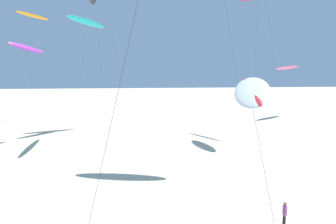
% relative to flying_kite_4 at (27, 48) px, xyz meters
% --- Properties ---
extents(flying_kite_4, '(3.77, 5.92, 13.14)m').
position_rel_flying_kite_4_xyz_m(flying_kite_4, '(0.00, 0.00, 0.00)').
color(flying_kite_4, purple).
rests_on(flying_kite_4, ground).
extents(flying_kite_5, '(7.79, 10.10, 10.41)m').
position_rel_flying_kite_4_xyz_m(flying_kite_5, '(43.17, 16.05, -2.44)').
color(flying_kite_5, '#EA5193').
rests_on(flying_kite_5, ground).
extents(flying_kite_6, '(5.62, 10.53, 17.39)m').
position_rel_flying_kite_4_xyz_m(flying_kite_6, '(6.38, 6.97, 4.33)').
color(flying_kite_6, '#19B2B7').
rests_on(flying_kite_6, ground).
extents(flying_kite_8, '(4.83, 10.39, 19.63)m').
position_rel_flying_kite_4_xyz_m(flying_kite_8, '(-4.67, 16.84, 6.73)').
color(flying_kite_8, orange).
rests_on(flying_kite_8, ground).
extents(flying_kite_9, '(3.59, 8.09, 9.49)m').
position_rel_flying_kite_4_xyz_m(flying_kite_9, '(18.50, -27.93, -3.36)').
color(flying_kite_9, white).
rests_on(flying_kite_9, ground).
extents(person_near_right, '(0.26, 0.50, 1.69)m').
position_rel_flying_kite_4_xyz_m(person_near_right, '(22.82, -23.29, -11.29)').
color(person_near_right, black).
rests_on(person_near_right, ground).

